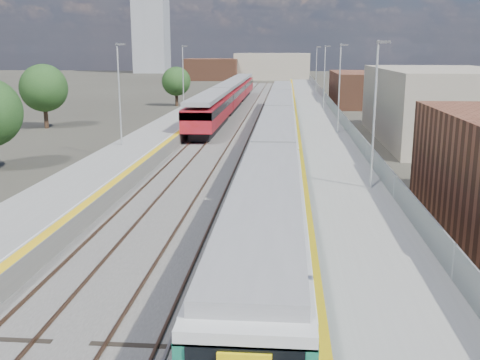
# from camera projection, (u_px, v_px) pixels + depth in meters

# --- Properties ---
(ground) EXTENTS (320.00, 320.00, 0.00)m
(ground) POSITION_uv_depth(u_px,v_px,m) (265.00, 130.00, 57.24)
(ground) COLOR #47443A
(ground) RESTS_ON ground
(ballast_bed) EXTENTS (10.50, 155.00, 0.06)m
(ballast_bed) POSITION_uv_depth(u_px,v_px,m) (245.00, 126.00, 59.84)
(ballast_bed) COLOR #565451
(ballast_bed) RESTS_ON ground
(tracks) EXTENTS (8.96, 160.00, 0.17)m
(tracks) POSITION_uv_depth(u_px,v_px,m) (252.00, 124.00, 61.40)
(tracks) COLOR #4C3323
(tracks) RESTS_ON ground
(platform_right) EXTENTS (4.70, 155.00, 8.52)m
(platform_right) POSITION_uv_depth(u_px,v_px,m) (316.00, 123.00, 59.11)
(platform_right) COLOR slate
(platform_right) RESTS_ON ground
(platform_left) EXTENTS (4.30, 155.00, 8.52)m
(platform_left) POSITION_uv_depth(u_px,v_px,m) (182.00, 121.00, 60.27)
(platform_left) COLOR slate
(platform_left) RESTS_ON ground
(buildings) EXTENTS (72.00, 185.50, 40.00)m
(buildings) POSITION_uv_depth(u_px,v_px,m) (208.00, 39.00, 142.24)
(buildings) COLOR brown
(buildings) RESTS_ON ground
(green_train) EXTENTS (2.68, 74.59, 2.95)m
(green_train) POSITION_uv_depth(u_px,v_px,m) (278.00, 124.00, 46.25)
(green_train) COLOR black
(green_train) RESTS_ON ground
(red_train) EXTENTS (2.83, 57.47, 3.58)m
(red_train) POSITION_uv_depth(u_px,v_px,m) (230.00, 95.00, 75.18)
(red_train) COLOR black
(red_train) RESTS_ON ground
(tree_b) EXTENTS (4.89, 4.89, 6.62)m
(tree_b) POSITION_uv_depth(u_px,v_px,m) (44.00, 88.00, 57.73)
(tree_b) COLOR #382619
(tree_b) RESTS_ON ground
(tree_c) EXTENTS (4.16, 4.16, 5.64)m
(tree_c) POSITION_uv_depth(u_px,v_px,m) (176.00, 81.00, 80.89)
(tree_c) COLOR #382619
(tree_c) RESTS_ON ground
(tree_d) EXTENTS (4.55, 4.55, 6.17)m
(tree_d) POSITION_uv_depth(u_px,v_px,m) (467.00, 87.00, 63.12)
(tree_d) COLOR #382619
(tree_d) RESTS_ON ground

